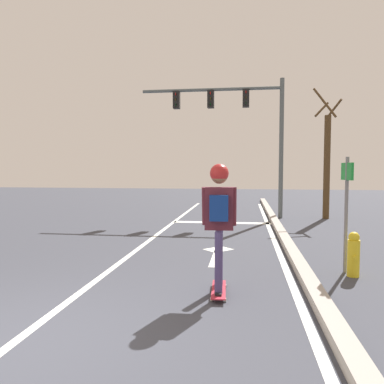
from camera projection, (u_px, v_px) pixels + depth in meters
The scene contains 13 objects.
ground_plane at pixel (3, 352), 3.70m from camera, with size 60.00×60.00×0.00m, color #3D3F49.
lane_line_center at pixel (151, 239), 9.63m from camera, with size 0.12×20.00×0.01m, color silver.
lane_line_curbside at pixel (275, 242), 9.20m from camera, with size 0.12×20.00×0.01m, color silver.
stop_bar at pixel (222, 223), 12.56m from camera, with size 3.28×0.40×0.01m, color silver.
lane_arrow_stem at pixel (215, 258), 7.57m from camera, with size 0.16×1.40×0.01m, color silver.
lane_arrow_head at pixel (218, 249), 8.41m from camera, with size 0.56×0.44×0.01m, color silver.
curb_strip at pixel (285, 240), 9.16m from camera, with size 0.24×24.00×0.14m, color #A29A92.
skateboard at pixel (219, 290), 5.40m from camera, with size 0.25×0.87×0.08m.
skater at pixel (219, 209), 5.31m from camera, with size 0.49×0.65×1.80m.
traffic_signal_mast at pixel (238, 116), 13.75m from camera, with size 5.24×0.34×5.07m.
street_sign_post at pixel (347, 197), 6.47m from camera, with size 0.10×0.44×2.02m.
fire_hydrant at pixel (354, 254), 6.29m from camera, with size 0.20×0.30×0.76m.
roadside_tree at pixel (327, 162), 13.47m from camera, with size 1.03×1.01×4.70m.
Camera 1 is at (2.36, -3.30, 1.82)m, focal length 34.99 mm.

